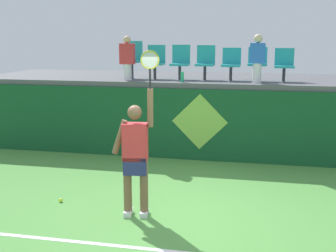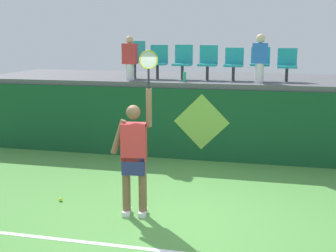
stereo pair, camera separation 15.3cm
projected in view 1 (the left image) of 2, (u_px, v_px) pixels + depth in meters
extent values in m
plane|color=#519342|center=(169.00, 219.00, 6.82)|extent=(40.00, 40.00, 0.00)
cube|color=#144C28|center=(200.00, 124.00, 10.01)|extent=(11.67, 0.20, 1.64)
cube|color=#56565B|center=(209.00, 80.00, 11.29)|extent=(11.67, 3.16, 0.12)
cube|color=white|center=(153.00, 249.00, 5.86)|extent=(10.50, 0.08, 0.01)
cube|color=white|center=(128.00, 212.00, 6.99)|extent=(0.15, 0.27, 0.08)
cube|color=white|center=(144.00, 213.00, 6.97)|extent=(0.15, 0.27, 0.08)
cylinder|color=brown|center=(128.00, 188.00, 6.91)|extent=(0.13, 0.13, 0.91)
cylinder|color=brown|center=(144.00, 188.00, 6.89)|extent=(0.13, 0.13, 0.91)
cube|color=navy|center=(135.00, 165.00, 6.82)|extent=(0.38, 0.26, 0.28)
cube|color=red|center=(135.00, 142.00, 6.75)|extent=(0.40, 0.26, 0.58)
sphere|color=brown|center=(135.00, 112.00, 6.66)|extent=(0.22, 0.22, 0.22)
cylinder|color=brown|center=(120.00, 137.00, 6.76)|extent=(0.26, 0.12, 0.55)
cylinder|color=brown|center=(150.00, 108.00, 6.62)|extent=(0.09, 0.09, 0.58)
cylinder|color=black|center=(150.00, 79.00, 6.53)|extent=(0.03, 0.03, 0.30)
torus|color=gold|center=(150.00, 60.00, 6.48)|extent=(0.28, 0.06, 0.28)
ellipsoid|color=silver|center=(150.00, 60.00, 6.48)|extent=(0.24, 0.05, 0.24)
sphere|color=#D1E533|center=(61.00, 200.00, 7.53)|extent=(0.07, 0.07, 0.07)
cylinder|color=#26B272|center=(182.00, 77.00, 10.06)|extent=(0.08, 0.08, 0.24)
cylinder|color=#38383D|center=(132.00, 70.00, 10.90)|extent=(0.07, 0.07, 0.40)
cube|color=teal|center=(132.00, 61.00, 10.85)|extent=(0.44, 0.42, 0.05)
cube|color=teal|center=(134.00, 51.00, 10.98)|extent=(0.44, 0.04, 0.47)
cylinder|color=#38383D|center=(155.00, 72.00, 10.78)|extent=(0.07, 0.07, 0.35)
cube|color=teal|center=(155.00, 64.00, 10.74)|extent=(0.44, 0.42, 0.05)
cube|color=teal|center=(157.00, 54.00, 10.88)|extent=(0.44, 0.04, 0.43)
cylinder|color=#38383D|center=(180.00, 73.00, 10.66)|extent=(0.07, 0.07, 0.34)
cube|color=teal|center=(180.00, 65.00, 10.62)|extent=(0.44, 0.42, 0.05)
cube|color=teal|center=(181.00, 54.00, 10.75)|extent=(0.44, 0.04, 0.45)
cylinder|color=#38383D|center=(205.00, 73.00, 10.53)|extent=(0.07, 0.07, 0.34)
cube|color=teal|center=(205.00, 65.00, 10.49)|extent=(0.44, 0.42, 0.05)
cube|color=teal|center=(206.00, 54.00, 10.63)|extent=(0.44, 0.04, 0.44)
cylinder|color=#38383D|center=(231.00, 74.00, 10.41)|extent=(0.07, 0.07, 0.33)
cube|color=teal|center=(231.00, 66.00, 10.37)|extent=(0.44, 0.42, 0.05)
cube|color=teal|center=(232.00, 56.00, 10.51)|extent=(0.44, 0.04, 0.39)
cylinder|color=#38383D|center=(257.00, 73.00, 10.28)|extent=(0.07, 0.07, 0.36)
cube|color=teal|center=(257.00, 65.00, 10.24)|extent=(0.44, 0.42, 0.05)
cube|color=teal|center=(258.00, 55.00, 10.38)|extent=(0.44, 0.04, 0.38)
cylinder|color=#38383D|center=(284.00, 75.00, 10.16)|extent=(0.07, 0.07, 0.32)
cube|color=teal|center=(284.00, 67.00, 10.13)|extent=(0.44, 0.42, 0.05)
cube|color=teal|center=(284.00, 57.00, 10.26)|extent=(0.44, 0.04, 0.39)
cylinder|color=white|center=(128.00, 72.00, 10.53)|extent=(0.20, 0.20, 0.38)
cube|color=red|center=(127.00, 54.00, 10.44)|extent=(0.34, 0.20, 0.49)
sphere|color=#DBAD84|center=(127.00, 40.00, 10.38)|extent=(0.18, 0.18, 0.18)
cylinder|color=white|center=(257.00, 73.00, 9.96)|extent=(0.20, 0.20, 0.44)
cube|color=blue|center=(258.00, 53.00, 9.87)|extent=(0.34, 0.20, 0.45)
sphere|color=beige|center=(258.00, 38.00, 9.80)|extent=(0.20, 0.20, 0.20)
cube|color=#144C28|center=(199.00, 160.00, 10.07)|extent=(0.90, 0.01, 0.00)
plane|color=#8CC64C|center=(199.00, 122.00, 9.88)|extent=(1.27, 0.00, 1.27)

